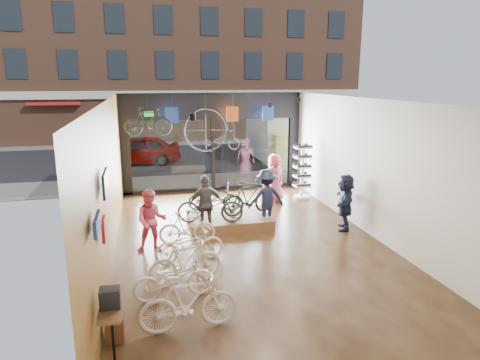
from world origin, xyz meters
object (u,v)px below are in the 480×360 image
object	(u,v)px
customer_2	(206,204)
customer_3	(266,198)
floor_bike_1	(189,303)
floor_bike_2	(174,279)
display_platform	(229,220)
customer_1	(151,221)
street_car	(138,150)
display_bike_mid	(249,198)
customer_4	(274,178)
sunglasses_rack	(302,172)
floor_bike_4	(189,244)
display_bike_right	(214,198)
display_bike_left	(210,206)
customer_5	(345,202)
floor_bike_3	(185,261)
floor_bike_5	(187,228)
penny_farthing	(215,131)
box_truck	(280,138)
hung_bike	(148,122)

from	to	relation	value
customer_2	customer_3	distance (m)	1.87
floor_bike_1	floor_bike_2	bearing A→B (deg)	5.54
display_platform	customer_3	size ratio (longest dim) A/B	1.40
customer_1	street_car	bearing A→B (deg)	95.63
display_bike_mid	customer_4	world-z (taller)	customer_4
floor_bike_2	sunglasses_rack	distance (m)	8.23
customer_4	floor_bike_2	bearing A→B (deg)	39.70
floor_bike_4	display_bike_right	size ratio (longest dim) A/B	1.04
display_bike_left	customer_2	xyz separation A→B (m)	(-0.12, 0.03, 0.05)
customer_4	customer_5	world-z (taller)	customer_4
display_bike_right	customer_4	world-z (taller)	customer_4
floor_bike_2	sunglasses_rack	bearing A→B (deg)	-44.50
floor_bike_3	floor_bike_5	bearing A→B (deg)	-17.07
floor_bike_3	customer_4	world-z (taller)	customer_4
floor_bike_2	display_bike_mid	size ratio (longest dim) A/B	0.93
street_car	floor_bike_2	world-z (taller)	street_car
display_platform	penny_farthing	distance (m)	3.75
street_car	floor_bike_3	distance (m)	13.84
customer_2	floor_bike_3	bearing A→B (deg)	70.25
box_truck	customer_4	xyz separation A→B (m)	(-2.55, -7.18, -0.41)
floor_bike_3	customer_3	distance (m)	4.24
box_truck	customer_3	world-z (taller)	box_truck
floor_bike_3	display_bike_mid	size ratio (longest dim) A/B	0.92
display_bike_right	penny_farthing	bearing A→B (deg)	2.22
floor_bike_3	customer_2	size ratio (longest dim) A/B	0.96
display_platform	customer_1	xyz separation A→B (m)	(-2.31, -1.58, 0.66)
floor_bike_2	display_bike_right	xyz separation A→B (m)	(1.61, 4.69, 0.29)
penny_farthing	display_bike_left	bearing A→B (deg)	-102.13
floor_bike_3	display_bike_right	xyz separation A→B (m)	(1.31, 4.02, 0.24)
floor_bike_5	sunglasses_rack	bearing A→B (deg)	-49.85
floor_bike_5	customer_2	distance (m)	1.05
penny_farthing	customer_5	bearing A→B (deg)	-52.32
display_bike_right	customer_4	size ratio (longest dim) A/B	0.93
box_truck	customer_3	bearing A→B (deg)	-110.33
floor_bike_3	penny_farthing	xyz separation A→B (m)	(1.76, 6.42, 2.02)
customer_1	hung_bike	bearing A→B (deg)	92.53
sunglasses_rack	penny_farthing	world-z (taller)	penny_farthing
floor_bike_3	floor_bike_4	bearing A→B (deg)	-20.94
floor_bike_5	customer_1	xyz separation A→B (m)	(-0.92, -0.31, 0.36)
sunglasses_rack	street_car	bearing A→B (deg)	126.38
sunglasses_rack	display_bike_mid	bearing A→B (deg)	-137.85
floor_bike_3	display_platform	xyz separation A→B (m)	(1.66, 3.49, -0.33)
customer_4	sunglasses_rack	bearing A→B (deg)	168.30
display_bike_mid	hung_bike	size ratio (longest dim) A/B	1.11
street_car	sunglasses_rack	distance (m)	10.00
display_platform	customer_5	size ratio (longest dim) A/B	1.45
customer_1	customer_5	bearing A→B (deg)	8.27
box_truck	floor_bike_4	distance (m)	13.27
floor_bike_2	street_car	bearing A→B (deg)	-2.69
customer_1	floor_bike_3	bearing A→B (deg)	-67.45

